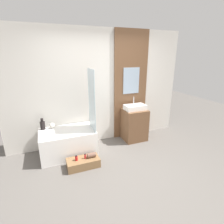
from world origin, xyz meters
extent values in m
plane|color=#605B56|center=(0.00, 0.00, 0.00)|extent=(12.00, 12.00, 0.00)
cube|color=silver|center=(0.00, 1.58, 1.30)|extent=(4.20, 0.06, 2.60)
cube|color=brown|center=(0.80, 1.53, 1.30)|extent=(0.87, 0.03, 2.60)
cube|color=#9EB2C6|center=(0.80, 1.51, 1.44)|extent=(0.42, 0.01, 0.62)
cube|color=white|center=(-0.85, 1.17, 0.27)|extent=(1.11, 0.72, 0.54)
cube|color=silver|center=(-0.85, 1.17, 0.54)|extent=(0.87, 0.50, 0.01)
cube|color=silver|center=(-0.32, 1.07, 1.16)|extent=(0.01, 0.47, 1.24)
cube|color=olive|center=(-0.66, 0.60, 0.08)|extent=(0.61, 0.31, 0.17)
cube|color=brown|center=(0.80, 1.27, 0.39)|extent=(0.55, 0.48, 0.78)
cube|color=white|center=(0.80, 1.27, 0.84)|extent=(0.50, 0.30, 0.12)
cylinder|color=silver|center=(0.80, 1.35, 0.99)|extent=(0.02, 0.02, 0.18)
cylinder|color=black|center=(-1.30, 1.43, 0.63)|extent=(0.10, 0.10, 0.17)
cylinder|color=black|center=(-1.30, 1.43, 0.75)|extent=(0.05, 0.05, 0.07)
sphere|color=silver|center=(-1.12, 1.42, 0.60)|extent=(0.12, 0.12, 0.12)
cylinder|color=red|center=(-0.78, 0.60, 0.21)|extent=(0.05, 0.05, 0.08)
cylinder|color=black|center=(-0.78, 0.60, 0.26)|extent=(0.03, 0.03, 0.02)
cylinder|color=red|center=(-0.61, 0.60, 0.21)|extent=(0.04, 0.04, 0.08)
cylinder|color=black|center=(-0.61, 0.60, 0.26)|extent=(0.02, 0.02, 0.02)
cylinder|color=brown|center=(-0.49, 0.60, 0.21)|extent=(0.16, 0.09, 0.09)
camera|label=1|loc=(-1.20, -2.25, 2.04)|focal=28.00mm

